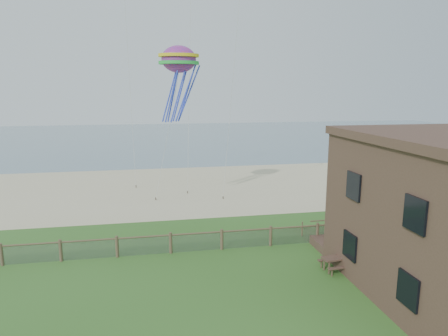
% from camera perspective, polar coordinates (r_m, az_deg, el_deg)
% --- Properties ---
extents(ground, '(160.00, 160.00, 0.00)m').
position_cam_1_polar(ground, '(18.84, 3.15, -18.40)').
color(ground, '#325F20').
rests_on(ground, ground).
extents(sand_beach, '(72.00, 20.00, 0.02)m').
position_cam_1_polar(sand_beach, '(39.24, -4.53, -2.70)').
color(sand_beach, '#C6B98F').
rests_on(sand_beach, ground).
extents(ocean, '(160.00, 68.00, 0.02)m').
position_cam_1_polar(ocean, '(82.54, -7.87, 4.41)').
color(ocean, slate).
rests_on(ocean, ground).
extents(chainlink_fence, '(36.20, 0.20, 1.25)m').
position_cam_1_polar(chainlink_fence, '(23.92, -0.32, -10.33)').
color(chainlink_fence, brown).
rests_on(chainlink_fence, ground).
extents(motel_deck, '(15.00, 2.00, 0.50)m').
position_cam_1_polar(motel_deck, '(28.42, 27.17, -8.73)').
color(motel_deck, brown).
rests_on(motel_deck, ground).
extents(picnic_table, '(1.84, 1.46, 0.73)m').
position_cam_1_polar(picnic_table, '(22.21, 15.99, -13.03)').
color(picnic_table, brown).
rests_on(picnic_table, ground).
extents(octopus_kite, '(3.31, 2.56, 6.24)m').
position_cam_1_polar(octopus_kite, '(30.84, -6.40, 12.22)').
color(octopus_kite, '#F93327').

